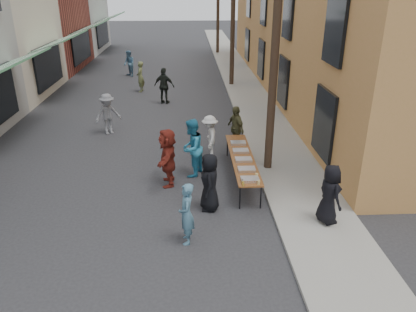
{
  "coord_description": "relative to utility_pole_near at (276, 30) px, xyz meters",
  "views": [
    {
      "loc": [
        1.71,
        -9.22,
        5.81
      ],
      "look_at": [
        2.21,
        1.22,
        1.3
      ],
      "focal_mm": 35.0,
      "sensor_mm": 36.0,
      "label": 1
    }
  ],
  "objects": [
    {
      "name": "catering_tray_foil_d",
      "position": [
        -0.95,
        -0.23,
        -3.71
      ],
      "size": [
        0.5,
        0.33,
        0.08
      ],
      "primitive_type": "cube",
      "color": "#B2B2B7",
      "rests_on": "serving_table"
    },
    {
      "name": "catering_tray_foil_b",
      "position": [
        -0.95,
        -1.63,
        -3.71
      ],
      "size": [
        0.5,
        0.33,
        0.08
      ],
      "primitive_type": "cube",
      "color": "#B2B2B7",
      "rests_on": "serving_table"
    },
    {
      "name": "guest_front_a",
      "position": [
        -2.08,
        -2.46,
        -3.68
      ],
      "size": [
        0.55,
        0.82,
        1.64
      ],
      "primitive_type": "imported",
      "rotation": [
        0.0,
        0.0,
        -1.61
      ],
      "color": "black",
      "rests_on": "ground"
    },
    {
      "name": "passerby_left",
      "position": [
        -5.91,
        3.8,
        -3.66
      ],
      "size": [
        1.25,
        1.1,
        1.68
      ],
      "primitive_type": "imported",
      "rotation": [
        0.0,
        0.0,
        0.55
      ],
      "color": "slate",
      "rests_on": "ground"
    },
    {
      "name": "catering_tray_buns_end",
      "position": [
        -0.95,
        0.47,
        -3.71
      ],
      "size": [
        0.5,
        0.33,
        0.08
      ],
      "primitive_type": "cube",
      "color": "tan",
      "rests_on": "serving_table"
    },
    {
      "name": "condiment_jar_b",
      "position": [
        -1.17,
        -2.48,
        -3.71
      ],
      "size": [
        0.07,
        0.07,
        0.08
      ],
      "primitive_type": "cylinder",
      "color": "#A57F26",
      "rests_on": "serving_table"
    },
    {
      "name": "condiment_jar_c",
      "position": [
        -1.17,
        -2.38,
        -3.71
      ],
      "size": [
        0.07,
        0.07,
        0.08
      ],
      "primitive_type": "cylinder",
      "color": "#A57F26",
      "rests_on": "serving_table"
    },
    {
      "name": "ground",
      "position": [
        -4.3,
        -3.0,
        -4.5
      ],
      "size": [
        120.0,
        120.0,
        0.0
      ],
      "primitive_type": "plane",
      "color": "#28282B",
      "rests_on": "ground"
    },
    {
      "name": "condiment_jar_a",
      "position": [
        -1.17,
        -2.58,
        -3.71
      ],
      "size": [
        0.07,
        0.07,
        0.08
      ],
      "primitive_type": "cylinder",
      "color": "#A57F26",
      "rests_on": "serving_table"
    },
    {
      "name": "utility_pole_mid",
      "position": [
        0.0,
        12.0,
        0.0
      ],
      "size": [
        0.26,
        0.26,
        9.0
      ],
      "primitive_type": "cylinder",
      "color": "#2D2116",
      "rests_on": "ground"
    },
    {
      "name": "catering_tray_buns",
      "position": [
        -0.95,
        -0.93,
        -3.71
      ],
      "size": [
        0.5,
        0.33,
        0.08
      ],
      "primitive_type": "cube",
      "color": "tan",
      "rests_on": "serving_table"
    },
    {
      "name": "server",
      "position": [
        0.9,
        -3.41,
        -3.61
      ],
      "size": [
        0.69,
        0.88,
        1.59
      ],
      "primitive_type": "imported",
      "rotation": [
        0.0,
        0.0,
        1.84
      ],
      "color": "black",
      "rests_on": "sidewalk"
    },
    {
      "name": "guest_front_d",
      "position": [
        -1.88,
        1.15,
        -3.73
      ],
      "size": [
        0.58,
        1.0,
        1.54
      ],
      "primitive_type": "imported",
      "rotation": [
        0.0,
        0.0,
        -1.58
      ],
      "color": "silver",
      "rests_on": "ground"
    },
    {
      "name": "passerby_right",
      "position": [
        -5.32,
        10.77,
        -3.64
      ],
      "size": [
        0.49,
        0.68,
        1.71
      ],
      "primitive_type": "imported",
      "rotation": [
        0.0,
        0.0,
        4.57
      ],
      "color": "#636D3F",
      "rests_on": "ground"
    },
    {
      "name": "guest_front_c",
      "position": [
        -2.54,
        -0.29,
        -3.55
      ],
      "size": [
        1.04,
        1.14,
        1.89
      ],
      "primitive_type": "imported",
      "rotation": [
        0.0,
        0.0,
        -2.01
      ],
      "color": "teal",
      "rests_on": "ground"
    },
    {
      "name": "guest_front_e",
      "position": [
        -0.9,
        1.79,
        -3.65
      ],
      "size": [
        0.8,
        1.07,
        1.69
      ],
      "primitive_type": "imported",
      "rotation": [
        0.0,
        0.0,
        -1.13
      ],
      "color": "brown",
      "rests_on": "ground"
    },
    {
      "name": "cup_stack",
      "position": [
        -0.75,
        -2.53,
        -3.69
      ],
      "size": [
        0.08,
        0.08,
        0.12
      ],
      "primitive_type": "cylinder",
      "color": "tan",
      "rests_on": "serving_table"
    },
    {
      "name": "passerby_far",
      "position": [
        -6.49,
        14.94,
        -3.66
      ],
      "size": [
        0.99,
        1.03,
        1.68
      ],
      "primitive_type": "imported",
      "rotation": [
        0.0,
        0.0,
        5.31
      ],
      "color": "teal",
      "rests_on": "ground"
    },
    {
      "name": "guest_queue_back",
      "position": [
        -3.27,
        -0.88,
        -3.6
      ],
      "size": [
        0.54,
        1.68,
        1.81
      ],
      "primitive_type": "imported",
      "rotation": [
        0.0,
        0.0,
        -1.57
      ],
      "color": "maroon",
      "rests_on": "ground"
    },
    {
      "name": "catering_tray_sausage",
      "position": [
        -0.95,
        -2.28,
        -3.71
      ],
      "size": [
        0.5,
        0.33,
        0.08
      ],
      "primitive_type": "cube",
      "color": "maroon",
      "rests_on": "serving_table"
    },
    {
      "name": "serving_table",
      "position": [
        -0.95,
        -0.63,
        -3.79
      ],
      "size": [
        0.7,
        4.0,
        0.75
      ],
      "color": "brown",
      "rests_on": "ground"
    },
    {
      "name": "utility_pole_near",
      "position": [
        0.0,
        0.0,
        0.0
      ],
      "size": [
        0.26,
        0.26,
        9.0
      ],
      "primitive_type": "cylinder",
      "color": "#2D2116",
      "rests_on": "ground"
    },
    {
      "name": "passerby_mid",
      "position": [
        -3.83,
        8.24,
        -3.58
      ],
      "size": [
        1.17,
        0.79,
        1.84
      ],
      "primitive_type": "imported",
      "rotation": [
        0.0,
        0.0,
        2.79
      ],
      "color": "black",
      "rests_on": "ground"
    },
    {
      "name": "sidewalk",
      "position": [
        0.7,
        12.0,
        -4.45
      ],
      "size": [
        2.2,
        60.0,
        0.1
      ],
      "primitive_type": "cube",
      "color": "gray",
      "rests_on": "ground"
    },
    {
      "name": "guest_front_b",
      "position": [
        -2.7,
        -3.98,
        -3.72
      ],
      "size": [
        0.39,
        0.58,
        1.55
      ],
      "primitive_type": "imported",
      "rotation": [
        0.0,
        0.0,
        -1.54
      ],
      "color": "teal",
      "rests_on": "ground"
    }
  ]
}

